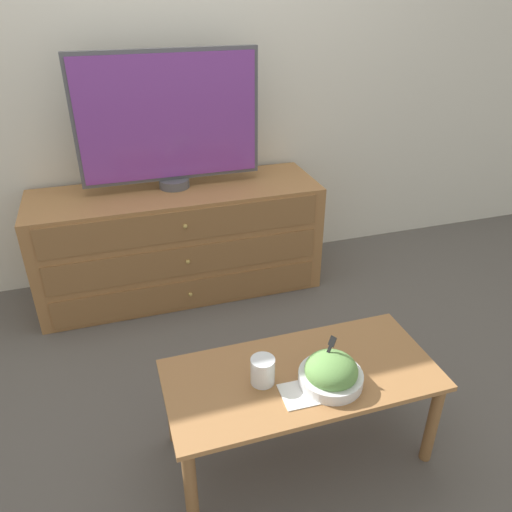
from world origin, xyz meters
The scene contains 8 objects.
ground_plane centered at (0.00, 0.00, 0.00)m, with size 12.00×12.00×0.00m, color #56514C.
wall_back centered at (0.00, 0.03, 1.30)m, with size 12.00×0.05×2.60m.
dresser centered at (-0.09, -0.28, 0.32)m, with size 1.59×0.52×0.63m.
tv centered at (-0.09, -0.23, 1.00)m, with size 0.97×0.17×0.72m.
coffee_table centered at (0.13, -1.60, 0.34)m, with size 0.99×0.46×0.39m.
takeout_bowl centered at (0.21, -1.68, 0.44)m, with size 0.23×0.23×0.17m.
drink_cup centered at (-0.02, -1.60, 0.44)m, with size 0.09×0.09×0.10m.
napkin centered at (0.08, -1.70, 0.40)m, with size 0.13×0.13×0.00m.
Camera 1 is at (-0.44, -2.86, 1.64)m, focal length 35.00 mm.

